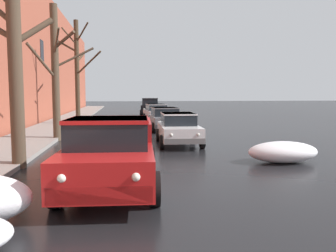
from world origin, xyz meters
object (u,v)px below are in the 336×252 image
at_px(bare_tree_far_down_block, 77,69).
at_px(bare_tree_mid_block, 56,71).
at_px(sedan_grey_parked_kerbside_mid, 165,118).
at_px(suv_black_queued_behind_truck, 150,106).
at_px(pickup_truck_red_approaching_near_lane, 111,152).
at_px(sedan_silver_parked_far_down_block, 156,112).
at_px(sedan_white_parked_kerbside_close, 178,128).
at_px(bare_tree_second_along_sidewalk, 12,40).

bearing_deg(bare_tree_far_down_block, bare_tree_mid_block, -89.92).
distance_m(bare_tree_far_down_block, sedan_grey_parked_kerbside_mid, 7.88).
distance_m(bare_tree_mid_block, bare_tree_far_down_block, 8.30).
bearing_deg(suv_black_queued_behind_truck, sedan_grey_parked_kerbside_mid, -90.85).
bearing_deg(sedan_grey_parked_kerbside_mid, pickup_truck_red_approaching_near_lane, -102.53).
relative_size(bare_tree_mid_block, sedan_silver_parked_far_down_block, 1.46).
height_order(bare_tree_mid_block, sedan_silver_parked_far_down_block, bare_tree_mid_block).
bearing_deg(sedan_silver_parked_far_down_block, sedan_white_parked_kerbside_close, -91.16).
height_order(bare_tree_second_along_sidewalk, pickup_truck_red_approaching_near_lane, bare_tree_second_along_sidewalk).
bearing_deg(sedan_white_parked_kerbside_close, pickup_truck_red_approaching_near_lane, -111.72).
xyz_separation_m(sedan_silver_parked_far_down_block, suv_black_queued_behind_truck, (0.08, 7.24, 0.23)).
bearing_deg(suv_black_queued_behind_truck, pickup_truck_red_approaching_near_lane, -96.52).
bearing_deg(sedan_silver_parked_far_down_block, bare_tree_mid_block, -118.42).
bearing_deg(sedan_grey_parked_kerbside_mid, suv_black_queued_behind_truck, 89.15).
xyz_separation_m(sedan_white_parked_kerbside_close, sedan_grey_parked_kerbside_mid, (0.13, 6.10, 0.00)).
xyz_separation_m(bare_tree_mid_block, sedan_silver_parked_far_down_block, (5.92, 10.95, -2.63)).
bearing_deg(sedan_silver_parked_far_down_block, bare_tree_far_down_block, -155.73).
bearing_deg(sedan_grey_parked_kerbside_mid, bare_tree_mid_block, -145.01).
xyz_separation_m(bare_tree_far_down_block, pickup_truck_red_approaching_near_lane, (2.91, -17.25, -3.12)).
xyz_separation_m(sedan_white_parked_kerbside_close, sedan_silver_parked_far_down_block, (0.26, 12.99, 0.00)).
relative_size(pickup_truck_red_approaching_near_lane, suv_black_queued_behind_truck, 1.13).
height_order(sedan_white_parked_kerbside_close, sedan_grey_parked_kerbside_mid, same).
bearing_deg(pickup_truck_red_approaching_near_lane, bare_tree_far_down_block, 99.56).
xyz_separation_m(sedan_white_parked_kerbside_close, suv_black_queued_behind_truck, (0.34, 20.23, 0.24)).
relative_size(sedan_white_parked_kerbside_close, sedan_silver_parked_far_down_block, 0.91).
relative_size(bare_tree_mid_block, suv_black_queued_behind_truck, 1.39).
height_order(bare_tree_mid_block, sedan_white_parked_kerbside_close, bare_tree_mid_block).
height_order(pickup_truck_red_approaching_near_lane, sedan_white_parked_kerbside_close, pickup_truck_red_approaching_near_lane).
distance_m(bare_tree_far_down_block, sedan_white_parked_kerbside_close, 12.21).
distance_m(bare_tree_second_along_sidewalk, bare_tree_mid_block, 6.27).
distance_m(bare_tree_second_along_sidewalk, sedan_silver_parked_far_down_block, 18.49).
xyz_separation_m(bare_tree_mid_block, bare_tree_far_down_block, (-0.01, 8.27, 0.62)).
distance_m(bare_tree_far_down_block, pickup_truck_red_approaching_near_lane, 17.77).
relative_size(bare_tree_far_down_block, suv_black_queued_behind_truck, 1.59).
bearing_deg(bare_tree_mid_block, bare_tree_second_along_sidewalk, -91.03).
bearing_deg(sedan_grey_parked_kerbside_mid, bare_tree_second_along_sidewalk, -119.84).
bearing_deg(pickup_truck_red_approaching_near_lane, sedan_white_parked_kerbside_close, 68.28).
height_order(pickup_truck_red_approaching_near_lane, sedan_grey_parked_kerbside_mid, pickup_truck_red_approaching_near_lane).
bearing_deg(sedan_white_parked_kerbside_close, suv_black_queued_behind_truck, 89.03).
relative_size(sedan_silver_parked_far_down_block, suv_black_queued_behind_truck, 0.95).
bearing_deg(suv_black_queued_behind_truck, bare_tree_second_along_sidewalk, -104.05).
distance_m(bare_tree_mid_block, sedan_grey_parked_kerbside_mid, 7.54).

